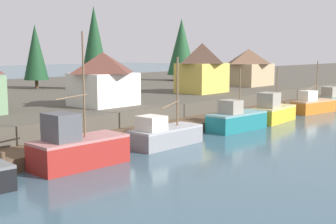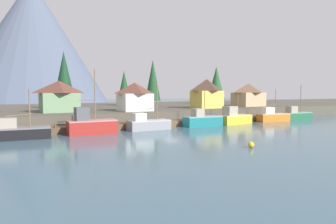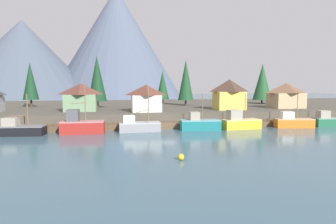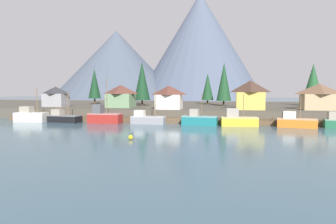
{
  "view_description": "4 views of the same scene",
  "coord_description": "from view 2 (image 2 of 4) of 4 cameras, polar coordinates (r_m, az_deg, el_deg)",
  "views": [
    {
      "loc": [
        -34.92,
        -27.85,
        8.29
      ],
      "look_at": [
        -0.57,
        2.61,
        2.15
      ],
      "focal_mm": 48.72,
      "sensor_mm": 36.0,
      "label": 1
    },
    {
      "loc": [
        -27.53,
        -45.98,
        6.21
      ],
      "look_at": [
        1.17,
        3.6,
        2.47
      ],
      "focal_mm": 31.96,
      "sensor_mm": 36.0,
      "label": 2
    },
    {
      "loc": [
        -9.69,
        -51.73,
        8.05
      ],
      "look_at": [
        0.27,
        2.26,
        2.99
      ],
      "focal_mm": 30.94,
      "sensor_mm": 36.0,
      "label": 3
    },
    {
      "loc": [
        11.11,
        -64.38,
        7.32
      ],
      "look_at": [
        -2.03,
        2.83,
        2.25
      ],
      "focal_mm": 33.0,
      "sensor_mm": 36.0,
      "label": 4
    }
  ],
  "objects": [
    {
      "name": "house_white",
      "position": [
        60.7,
        -6.36,
        2.96
      ],
      "size": [
        6.34,
        5.53,
        5.69
      ],
      "color": "silver",
      "rests_on": "shoreline_bank"
    },
    {
      "name": "fishing_boat_teal",
      "position": [
        55.33,
        6.53,
        -1.55
      ],
      "size": [
        7.3,
        3.27,
        6.49
      ],
      "rotation": [
        0.0,
        0.0,
        -0.08
      ],
      "color": "#196B70",
      "rests_on": "ground_plane"
    },
    {
      "name": "conifer_back_left",
      "position": [
        81.82,
        -2.91,
        6.04
      ],
      "size": [
        4.25,
        4.25,
        12.56
      ],
      "color": "#4C3823",
      "rests_on": "shoreline_bank"
    },
    {
      "name": "mountain_central_peak",
      "position": [
        192.54,
        -24.41,
        12.06
      ],
      "size": [
        85.26,
        85.26,
        70.4
      ],
      "primitive_type": "cone",
      "color": "#4C566B",
      "rests_on": "ground_plane"
    },
    {
      "name": "fishing_boat_orange",
      "position": [
        67.94,
        19.29,
        -0.81
      ],
      "size": [
        7.41,
        3.59,
        6.99
      ],
      "rotation": [
        0.0,
        0.0,
        -0.17
      ],
      "color": "#CC6B1E",
      "rests_on": "ground_plane"
    },
    {
      "name": "fishing_boat_red",
      "position": [
        46.18,
        -14.56,
        -2.37
      ],
      "size": [
        7.2,
        3.15,
        9.69
      ],
      "rotation": [
        0.0,
        0.0,
        -0.04
      ],
      "color": "maroon",
      "rests_on": "ground_plane"
    },
    {
      "name": "dock",
      "position": [
        55.6,
        -0.21,
        -2.16
      ],
      "size": [
        80.0,
        4.0,
        1.6
      ],
      "color": "brown",
      "rests_on": "ground_plane"
    },
    {
      "name": "conifer_near_right",
      "position": [
        86.79,
        -8.36,
        4.97
      ],
      "size": [
        3.77,
        3.77,
        9.93
      ],
      "color": "#4C3823",
      "rests_on": "shoreline_bank"
    },
    {
      "name": "fishing_boat_yellow",
      "position": [
        60.2,
        12.48,
        -1.09
      ],
      "size": [
        7.3,
        3.29,
        6.47
      ],
      "rotation": [
        0.0,
        0.0,
        0.08
      ],
      "color": "gold",
      "rests_on": "ground_plane"
    },
    {
      "name": "house_yellow",
      "position": [
        71.91,
        7.4,
        3.56
      ],
      "size": [
        6.78,
        5.19,
        6.91
      ],
      "color": "gold",
      "rests_on": "shoreline_bank"
    },
    {
      "name": "fishing_boat_black",
      "position": [
        44.51,
        -26.39,
        -3.36
      ],
      "size": [
        7.33,
        3.47,
        6.71
      ],
      "rotation": [
        0.0,
        0.0,
        -0.09
      ],
      "color": "black",
      "rests_on": "ground_plane"
    },
    {
      "name": "house_tan",
      "position": [
        83.94,
        15.08,
        3.22
      ],
      "size": [
        7.87,
        6.12,
        6.15
      ],
      "color": "tan",
      "rests_on": "shoreline_bank"
    },
    {
      "name": "ground_plane",
      "position": [
        71.81,
        -7.39,
        -1.66
      ],
      "size": [
        400.0,
        400.0,
        1.0
      ],
      "primitive_type": "cube",
      "color": "#3D5B6B"
    },
    {
      "name": "shoreline_bank",
      "position": [
        82.85,
        -10.6,
        0.24
      ],
      "size": [
        400.0,
        56.0,
        2.5
      ],
      "primitive_type": "cube",
      "color": "#4C473D",
      "rests_on": "ground_plane"
    },
    {
      "name": "conifer_near_left",
      "position": [
        71.33,
        -19.21,
        6.39
      ],
      "size": [
        4.7,
        4.7,
        12.96
      ],
      "color": "#4C3823",
      "rests_on": "shoreline_bank"
    },
    {
      "name": "house_green",
      "position": [
        60.63,
        -20.05,
        2.88
      ],
      "size": [
        6.94,
        6.5,
        5.96
      ],
      "color": "#6B8E66",
      "rests_on": "shoreline_bank"
    },
    {
      "name": "fishing_boat_grey",
      "position": [
        49.83,
        -3.92,
        -2.24
      ],
      "size": [
        7.12,
        2.71,
        7.78
      ],
      "rotation": [
        0.0,
        0.0,
        -0.01
      ],
      "color": "gray",
      "rests_on": "ground_plane"
    },
    {
      "name": "channel_buoy",
      "position": [
        35.08,
        15.56,
        -6.02
      ],
      "size": [
        0.7,
        0.7,
        0.7
      ],
      "primitive_type": "sphere",
      "color": "gold",
      "rests_on": "ground_plane"
    },
    {
      "name": "fishing_boat_green",
      "position": [
        74.72,
        23.29,
        -0.5
      ],
      "size": [
        7.25,
        2.9,
        8.05
      ],
      "rotation": [
        0.0,
        0.0,
        -0.07
      ],
      "color": "#1E5B3D",
      "rests_on": "ground_plane"
    },
    {
      "name": "conifer_mid_right",
      "position": [
        98.68,
        9.19,
        5.39
      ],
      "size": [
        5.66,
        5.66,
        12.16
      ],
      "color": "#4C3823",
      "rests_on": "shoreline_bank"
    }
  ]
}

